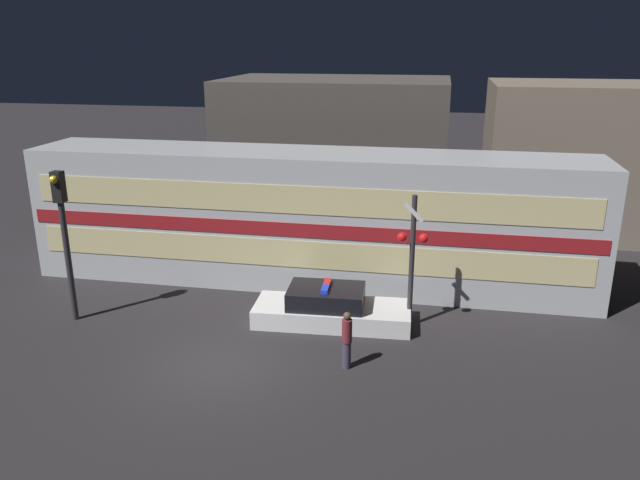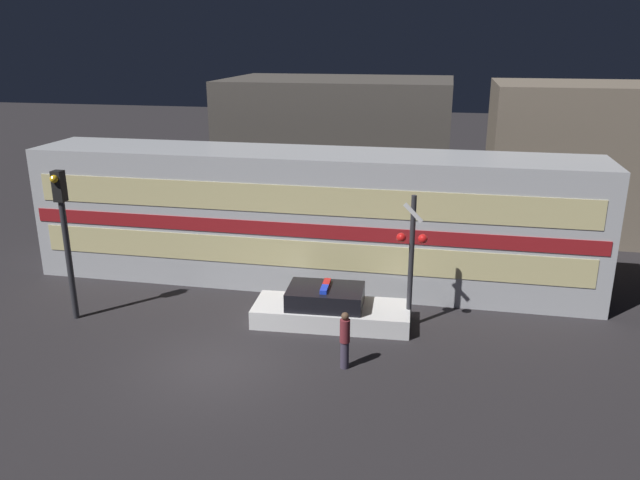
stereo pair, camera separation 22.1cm
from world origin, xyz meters
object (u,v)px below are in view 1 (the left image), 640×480
(pedestrian, at_px, (347,340))
(crossing_signal_near, at_px, (412,254))
(police_car, at_px, (330,309))
(train, at_px, (309,218))
(traffic_light_corner, at_px, (64,230))

(pedestrian, distance_m, crossing_signal_near, 3.44)
(police_car, xyz_separation_m, pedestrian, (0.88, -2.58, 0.36))
(pedestrian, relative_size, crossing_signal_near, 0.39)
(train, relative_size, police_car, 4.04)
(train, distance_m, police_car, 4.01)
(pedestrian, bearing_deg, crossing_signal_near, 62.02)
(train, relative_size, pedestrian, 12.21)
(crossing_signal_near, bearing_deg, train, 139.50)
(police_car, relative_size, crossing_signal_near, 1.18)
(police_car, distance_m, crossing_signal_near, 2.98)
(pedestrian, bearing_deg, traffic_light_corner, 171.11)
(train, xyz_separation_m, pedestrian, (2.21, -5.88, -1.48))
(pedestrian, xyz_separation_m, crossing_signal_near, (1.46, 2.75, 1.47))
(police_car, bearing_deg, traffic_light_corner, -173.83)
(traffic_light_corner, bearing_deg, train, 35.48)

